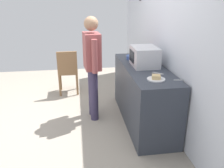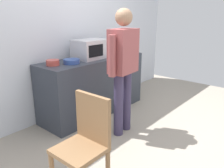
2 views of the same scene
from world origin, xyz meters
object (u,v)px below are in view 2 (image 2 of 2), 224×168
Objects in this scene: fork_utensil at (108,51)px; sandwich_plate at (118,52)px; spoon_utensil at (104,54)px; microwave at (90,49)px; wooden_chair at (85,141)px; person_standing at (123,64)px; salad_bowl at (53,63)px; cereal_bowl at (72,61)px.

sandwich_plate is at bearing -103.09° from fork_utensil.
spoon_utensil is (-0.26, 0.11, -0.02)m from sandwich_plate.
fork_utensil is 0.38m from spoon_utensil.
microwave reaches higher than fork_utensil.
spoon_utensil is at bearing 38.20° from wooden_chair.
sandwich_plate reaches higher than spoon_utensil.
person_standing is at bearing -102.61° from microwave.
microwave is 0.30× the size of person_standing.
sandwich_plate is 1.31× the size of salad_bowl.
fork_utensil is 2.58m from wooden_chair.
spoon_utensil is at bearing 156.65° from sandwich_plate.
salad_bowl is 1.07× the size of fork_utensil.
microwave reaches higher than cereal_bowl.
cereal_bowl is 1.51m from wooden_chair.
cereal_bowl is 0.25× the size of wooden_chair.
salad_bowl reaches higher than cereal_bowl.
person_standing is at bearing -137.40° from sandwich_plate.
fork_utensil is (1.19, 0.35, -0.03)m from cereal_bowl.
salad_bowl is at bearing 64.90° from wooden_chair.
salad_bowl reaches higher than fork_utensil.
microwave reaches higher than wooden_chair.
person_standing is (-0.18, -0.81, -0.09)m from microwave.
spoon_utensil is (0.86, 0.16, -0.03)m from cereal_bowl.
cereal_bowl is (-1.11, -0.05, 0.01)m from sandwich_plate.
microwave reaches higher than sandwich_plate.
cereal_bowl is 0.14× the size of person_standing.
spoon_utensil is 0.18× the size of wooden_chair.
microwave is 0.70m from salad_bowl.
person_standing is (-0.92, -1.09, 0.05)m from fork_utensil.
spoon_utensil is at bearing -149.58° from fork_utensil.
microwave is at bearing -168.30° from spoon_utensil.
salad_bowl reaches higher than wooden_chair.
wooden_chair is at bearing -158.10° from person_standing.
fork_utensil and wooden_chair have the same top height.
salad_bowl is at bearing 154.49° from cereal_bowl.
salad_bowl is at bearing 176.79° from microwave.
microwave is 0.44m from spoon_utensil.
sandwich_plate reaches higher than fork_utensil.
microwave is 0.68m from sandwich_plate.
person_standing is (0.27, -0.73, 0.03)m from cereal_bowl.
microwave is 2.14× the size of cereal_bowl.
cereal_bowl is 0.78m from person_standing.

